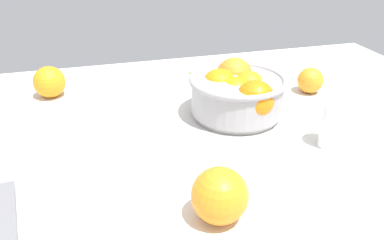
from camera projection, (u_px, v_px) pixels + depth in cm
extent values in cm
cube|color=silver|center=(208.00, 154.00, 77.75)|extent=(142.84, 108.74, 3.00)
cylinder|color=#99999E|center=(236.00, 113.00, 89.14)|extent=(18.42, 18.42, 1.20)
cylinder|color=#99999E|center=(237.00, 96.00, 87.17)|extent=(20.02, 20.02, 7.42)
torus|color=#99999E|center=(238.00, 80.00, 85.48)|extent=(21.22, 21.22, 1.20)
sphere|color=orange|center=(249.00, 86.00, 87.51)|extent=(6.93, 6.93, 6.93)
sphere|color=orange|center=(234.00, 76.00, 92.01)|extent=(8.38, 8.38, 8.38)
sphere|color=orange|center=(219.00, 87.00, 88.07)|extent=(8.10, 8.10, 8.10)
sphere|color=orange|center=(236.00, 93.00, 85.72)|extent=(7.16, 7.16, 7.16)
sphere|color=orange|center=(255.00, 100.00, 81.38)|extent=(8.15, 8.15, 8.15)
cylinder|color=white|center=(336.00, 127.00, 75.80)|extent=(5.81, 5.81, 8.43)
cylinder|color=#F9A428|center=(334.00, 134.00, 76.57)|extent=(5.12, 5.12, 5.01)
sphere|color=orange|center=(49.00, 82.00, 97.22)|extent=(7.70, 7.70, 7.70)
sphere|color=orange|center=(310.00, 80.00, 99.81)|extent=(6.46, 6.46, 6.46)
sphere|color=orange|center=(220.00, 196.00, 57.10)|extent=(8.41, 8.41, 8.41)
cylinder|color=#499135|center=(193.00, 75.00, 111.77)|extent=(1.37, 6.34, 0.30)
sphere|color=#499135|center=(190.00, 73.00, 113.24)|extent=(0.78, 0.78, 0.78)
sphere|color=#499135|center=(192.00, 74.00, 112.21)|extent=(0.80, 0.80, 0.80)
sphere|color=#499135|center=(194.00, 75.00, 111.18)|extent=(0.66, 0.66, 0.66)
sphere|color=#499135|center=(196.00, 77.00, 110.16)|extent=(0.62, 0.62, 0.62)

